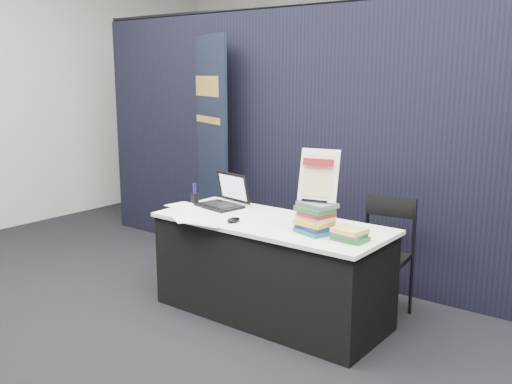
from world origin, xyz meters
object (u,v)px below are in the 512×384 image
(stacking_chair, at_px, (380,252))
(book_stack_tall, at_px, (315,218))
(display_table, at_px, (271,269))
(info_sign, at_px, (319,176))
(laptop, at_px, (223,199))
(pullup_banner, at_px, (208,159))
(book_stack_short, at_px, (349,234))

(stacking_chair, bearing_deg, book_stack_tall, -115.84)
(display_table, bearing_deg, stacking_chair, 39.27)
(info_sign, xyz_separation_m, stacking_chair, (0.21, 0.58, -0.64))
(laptop, bearing_deg, pullup_banner, 147.87)
(display_table, height_order, book_stack_short, book_stack_short)
(laptop, distance_m, book_stack_short, 1.33)
(book_stack_short, bearing_deg, display_table, 172.09)
(pullup_banner, xyz_separation_m, stacking_chair, (2.12, -0.40, -0.47))
(laptop, relative_size, stacking_chair, 0.44)
(laptop, bearing_deg, book_stack_tall, -2.84)
(display_table, relative_size, stacking_chair, 1.99)
(laptop, xyz_separation_m, info_sign, (1.03, -0.19, 0.33))
(book_stack_tall, bearing_deg, laptop, 167.72)
(display_table, bearing_deg, book_stack_short, -7.91)
(display_table, height_order, laptop, laptop)
(info_sign, bearing_deg, laptop, 154.95)
(display_table, height_order, info_sign, info_sign)
(display_table, relative_size, pullup_banner, 0.82)
(laptop, bearing_deg, book_stack_short, -1.16)
(display_table, height_order, stacking_chair, stacking_chair)
(laptop, distance_m, book_stack_tall, 1.06)
(info_sign, bearing_deg, pullup_banner, 138.59)
(display_table, bearing_deg, pullup_banner, 147.89)
(display_table, bearing_deg, laptop, 166.26)
(book_stack_short, bearing_deg, stacking_chair, 95.76)
(info_sign, distance_m, pullup_banner, 2.15)
(book_stack_tall, xyz_separation_m, pullup_banner, (-1.91, 1.00, 0.11))
(book_stack_tall, xyz_separation_m, info_sign, (0.00, 0.03, 0.29))
(laptop, distance_m, info_sign, 1.10)
(info_sign, bearing_deg, book_stack_tall, -104.40)
(display_table, bearing_deg, info_sign, -6.31)
(display_table, height_order, pullup_banner, pullup_banner)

